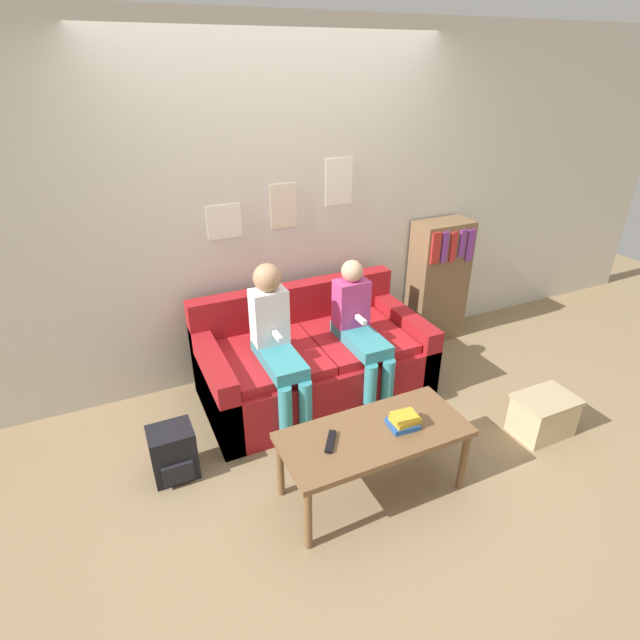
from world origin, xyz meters
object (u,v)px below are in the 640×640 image
Objects in this scene: tv_remote at (331,442)px; person_left at (277,340)px; couch at (313,362)px; person_right at (360,329)px; storage_box at (543,415)px; backpack at (173,453)px; bookshelf at (438,281)px; coffee_table at (374,439)px.

person_left is at bearing 123.51° from tv_remote.
person_right is (0.28, -0.21, 0.32)m from couch.
storage_box is 1.18× the size of backpack.
storage_box is (-0.15, -1.45, -0.41)m from bookshelf.
backpack is at bearing 164.39° from storage_box.
couch is 1.51× the size of bookshelf.
bookshelf reaches higher than couch.
tv_remote is (-0.27, 0.02, 0.06)m from coffee_table.
coffee_table is 2.70× the size of storage_box.
tv_remote is at bearing 178.05° from storage_box.
coffee_table is at bearing -136.18° from bookshelf.
person_left is 0.88m from tv_remote.
person_right is at bearing 86.95° from tv_remote.
coffee_table is at bearing -94.95° from couch.
couch is 1.66m from storage_box.
backpack is (-1.42, -0.23, -0.43)m from person_right.
storage_box is (1.60, -0.05, -0.31)m from tv_remote.
storage_box is (1.33, -0.03, -0.25)m from coffee_table.
person_left is at bearing -162.61° from bookshelf.
person_left is (-0.35, -0.19, 0.37)m from couch.
tv_remote is (-0.01, -0.86, -0.19)m from person_left.
person_right is at bearing 66.45° from coffee_table.
backpack is at bearing -162.62° from person_left.
bookshelf is 2.74× the size of storage_box.
storage_box is at bearing -43.01° from person_right.
bookshelf is 1.52m from storage_box.
couch is 1.22m from backpack.
person_left is 1.82m from bookshelf.
person_right is 1.07m from tv_remote.
person_right is 1.24m from bookshelf.
bookshelf is at bearing 73.05° from tv_remote.
coffee_table is 1.36m from storage_box.
bookshelf is 2.67m from backpack.
coffee_table reaches higher than backpack.
couch is at bearing 105.42° from tv_remote.
storage_box is at bearing -41.61° from couch.
couch reaches higher than storage_box.
couch is 4.14× the size of storage_box.
tv_remote is (-0.36, -1.05, 0.18)m from couch.
couch is 1.53× the size of coffee_table.
coffee_table is at bearing 178.56° from storage_box.
person_right is 2.67× the size of storage_box.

